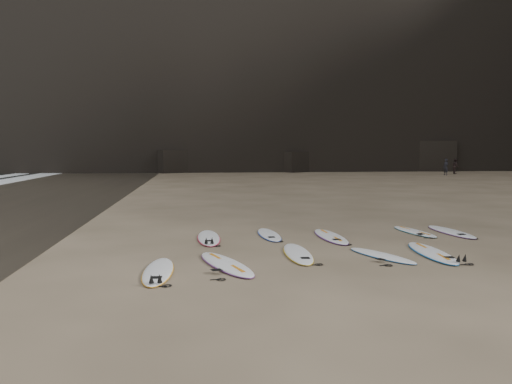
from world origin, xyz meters
TOP-DOWN VIEW (x-y plane):
  - ground at (0.00, 0.00)m, footprint 240.00×240.00m
  - headland at (23.84, 48.78)m, footprint 170.00×101.00m
  - surfboard_0 at (-3.89, -1.08)m, footprint 0.68×2.55m
  - surfboard_1 at (-2.40, -0.60)m, footprint 1.50×2.83m
  - surfboard_2 at (-0.52, 0.34)m, footprint 0.72×2.61m
  - surfboard_3 at (1.50, -0.12)m, footprint 1.36×2.24m
  - surfboard_4 at (2.88, 0.02)m, footprint 0.86×2.80m
  - surfboard_5 at (-2.70, 2.86)m, footprint 0.67×2.65m
  - surfboard_6 at (-0.83, 3.20)m, footprint 0.67×2.40m
  - surfboard_7 at (0.96, 2.63)m, footprint 0.73×2.69m
  - surfboard_8 at (3.86, 3.19)m, footprint 0.86×2.31m
  - surfboard_9 at (5.00, 3.00)m, footprint 0.77×2.59m
  - person_a at (22.05, 35.84)m, footprint 0.57×0.71m
  - person_b at (24.35, 38.14)m, footprint 0.76×0.89m

SIDE VIEW (x-z plane):
  - ground at x=0.00m, z-range 0.00..0.00m
  - surfboard_3 at x=1.50m, z-range 0.00..0.08m
  - surfboard_8 at x=3.86m, z-range 0.00..0.08m
  - surfboard_6 at x=-0.83m, z-range 0.00..0.09m
  - surfboard_0 at x=-3.89m, z-range 0.00..0.09m
  - surfboard_9 at x=5.00m, z-range 0.00..0.09m
  - surfboard_2 at x=-0.52m, z-range 0.00..0.09m
  - surfboard_5 at x=-2.70m, z-range 0.00..0.10m
  - surfboard_7 at x=0.96m, z-range 0.00..0.10m
  - surfboard_4 at x=2.88m, z-range 0.00..0.10m
  - surfboard_1 at x=-2.40m, z-range 0.00..0.10m
  - person_b at x=24.35m, z-range 0.00..1.61m
  - person_a at x=22.05m, z-range 0.00..1.67m
  - headland at x=23.84m, z-range -10.71..52.76m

